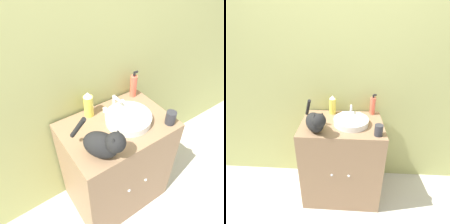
% 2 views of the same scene
% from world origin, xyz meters
% --- Properties ---
extents(ground_plane, '(8.00, 8.00, 0.00)m').
position_xyz_m(ground_plane, '(0.00, 0.00, 0.00)').
color(ground_plane, beige).
extents(wall_back, '(6.00, 0.05, 2.50)m').
position_xyz_m(wall_back, '(0.00, 0.58, 1.25)').
color(wall_back, tan).
rests_on(wall_back, ground_plane).
extents(vanity_cabinet, '(0.77, 0.55, 0.88)m').
position_xyz_m(vanity_cabinet, '(0.00, 0.27, 0.44)').
color(vanity_cabinet, '#8C6B4C').
rests_on(vanity_cabinet, ground_plane).
extents(sink_basin, '(0.32, 0.32, 0.05)m').
position_xyz_m(sink_basin, '(0.09, 0.25, 0.91)').
color(sink_basin, white).
rests_on(sink_basin, vanity_cabinet).
extents(faucet, '(0.19, 0.10, 0.12)m').
position_xyz_m(faucet, '(0.09, 0.42, 0.94)').
color(faucet, silver).
rests_on(faucet, vanity_cabinet).
extents(cat, '(0.25, 0.34, 0.26)m').
position_xyz_m(cat, '(-0.22, 0.10, 0.98)').
color(cat, black).
rests_on(cat, vanity_cabinet).
extents(soap_bottle, '(0.06, 0.05, 0.22)m').
position_xyz_m(soap_bottle, '(0.30, 0.48, 0.98)').
color(soap_bottle, '#EF6047').
rests_on(soap_bottle, vanity_cabinet).
extents(spray_bottle, '(0.07, 0.07, 0.20)m').
position_xyz_m(spray_bottle, '(-0.11, 0.47, 0.98)').
color(spray_bottle, '#EADB4C').
rests_on(spray_bottle, vanity_cabinet).
extents(cup, '(0.07, 0.07, 0.10)m').
position_xyz_m(cup, '(0.31, 0.07, 0.93)').
color(cup, '#2D2D33').
rests_on(cup, vanity_cabinet).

